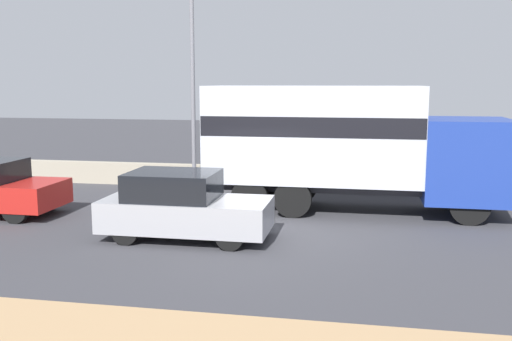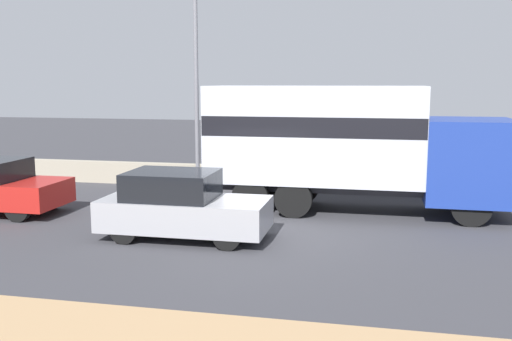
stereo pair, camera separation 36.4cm
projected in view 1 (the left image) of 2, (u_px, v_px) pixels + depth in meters
The scene contains 5 objects.
ground_plane at pixel (243, 233), 13.89m from camera, with size 80.00×80.00×0.00m, color #38383D.
stone_wall_backdrop at pixel (278, 178), 19.57m from camera, with size 60.00×0.35×0.78m.
street_lamp at pixel (192, 52), 18.57m from camera, with size 0.56×0.28×8.12m.
box_truck at pixel (344, 141), 16.01m from camera, with size 8.28×2.47×3.55m.
car_hatchback at pixel (183, 206), 13.34m from camera, with size 3.91×1.73×1.59m.
Camera 1 is at (2.77, -13.20, 3.65)m, focal length 40.00 mm.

